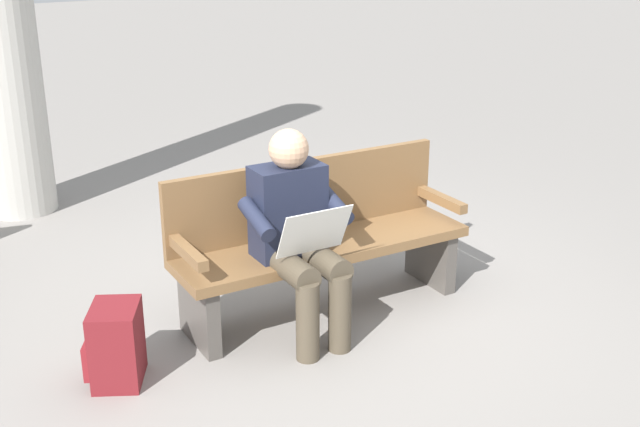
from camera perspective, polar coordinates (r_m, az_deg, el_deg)
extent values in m
plane|color=gray|center=(4.89, 0.27, -6.90)|extent=(40.00, 40.00, 0.00)
cube|color=brown|center=(4.72, 0.27, -2.35)|extent=(1.83, 0.63, 0.06)
cube|color=brown|center=(4.80, -1.02, 1.31)|extent=(1.80, 0.20, 0.45)
cube|color=brown|center=(5.12, 8.52, 1.06)|extent=(0.10, 0.48, 0.06)
cube|color=brown|center=(4.32, -9.50, -2.66)|extent=(0.10, 0.48, 0.06)
cube|color=#4C4742|center=(5.22, 7.87, -2.92)|extent=(0.12, 0.44, 0.39)
cube|color=#4C4742|center=(4.50, -8.62, -6.94)|extent=(0.12, 0.44, 0.39)
cube|color=#1E2338|center=(4.45, -2.31, 0.23)|extent=(0.42, 0.25, 0.52)
sphere|color=tan|center=(4.33, -2.25, 4.62)|extent=(0.22, 0.22, 0.22)
cylinder|color=#4C4233|center=(4.42, 0.17, -3.34)|extent=(0.19, 0.43, 0.15)
cylinder|color=#4C4233|center=(4.33, -2.13, -3.87)|extent=(0.19, 0.43, 0.15)
cylinder|color=#4C4233|center=(4.37, 1.42, -7.08)|extent=(0.13, 0.13, 0.45)
cylinder|color=#4C4233|center=(4.28, -0.88, -7.70)|extent=(0.13, 0.13, 0.45)
cylinder|color=#1E2338|center=(4.47, 1.01, 0.69)|extent=(0.12, 0.32, 0.18)
cylinder|color=#1E2338|center=(4.26, -4.53, -0.40)|extent=(0.12, 0.32, 0.18)
cube|color=silver|center=(4.22, -0.39, -1.31)|extent=(0.41, 0.17, 0.27)
cube|color=maroon|center=(4.23, -14.28, -9.03)|extent=(0.36, 0.38, 0.42)
cube|color=maroon|center=(4.29, -16.04, -9.73)|extent=(0.15, 0.20, 0.19)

